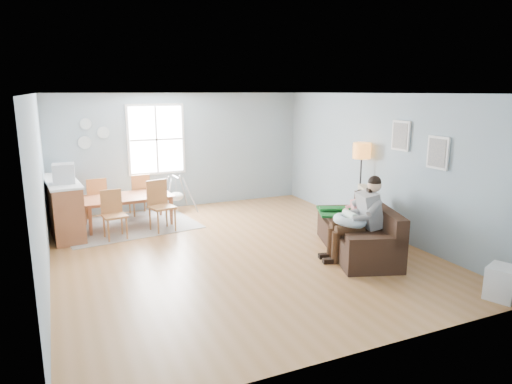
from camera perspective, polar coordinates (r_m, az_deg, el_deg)
name	(u,v)px	position (r m, az deg, el deg)	size (l,w,h in m)	color
room	(235,111)	(7.60, -2.60, 10.10)	(8.40, 9.40, 3.90)	#A16C39
window	(156,139)	(10.80, -12.37, 6.43)	(1.32, 0.08, 1.62)	white
pictures	(418,144)	(8.36, 19.64, 5.69)	(0.05, 1.34, 0.74)	white
wall_plates	(91,134)	(10.60, -19.91, 6.84)	(0.67, 0.02, 0.66)	#A4BEC5
sofa	(360,235)	(8.10, 12.93, -5.31)	(1.55, 2.31, 0.86)	black
green_throw	(345,211)	(8.66, 11.07, -2.40)	(0.97, 0.78, 0.04)	#14591D
beige_pillow	(364,200)	(8.55, 13.37, -1.04)	(0.15, 0.52, 0.52)	tan
father	(360,216)	(7.66, 12.83, -2.89)	(1.05, 0.62, 1.40)	gray
nursing_pillow	(350,220)	(7.63, 11.64, -3.51)	(0.55, 0.55, 0.15)	silver
infant	(349,215)	(7.64, 11.56, -2.78)	(0.17, 0.39, 0.14)	white
toddler	(354,209)	(8.14, 12.11, -2.09)	(0.57, 0.42, 0.85)	white
floor_lamp	(361,158)	(9.32, 13.05, 4.16)	(0.35, 0.35, 1.74)	black
storage_cube	(502,283)	(7.05, 28.39, -9.96)	(0.51, 0.48, 0.45)	white
rug	(129,225)	(9.89, -15.58, -4.01)	(2.60, 1.98, 0.01)	gray
dining_table	(128,211)	(9.81, -15.68, -2.29)	(1.78, 0.99, 0.63)	brown
chair_sw	(113,211)	(9.03, -17.42, -2.29)	(0.47, 0.47, 0.92)	brown
chair_se	(160,202)	(9.29, -11.94, -1.21)	(0.55, 0.55, 1.01)	brown
chair_nw	(97,197)	(10.25, -19.31, -0.58)	(0.47, 0.47, 0.95)	brown
chair_ne	(140,192)	(10.48, -14.32, 0.00)	(0.47, 0.47, 0.95)	brown
counter	(64,206)	(9.64, -22.92, -1.67)	(0.72, 1.95, 1.07)	brown
monitor	(63,173)	(9.15, -22.94, 2.15)	(0.40, 0.38, 0.36)	silver
baby_swing	(176,196)	(10.73, -9.94, -0.44)	(0.84, 0.85, 0.82)	silver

